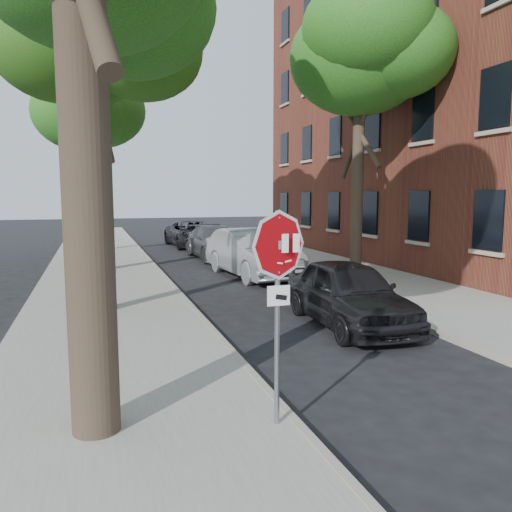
{
  "coord_description": "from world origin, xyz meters",
  "views": [
    {
      "loc": [
        -2.75,
        -5.45,
        2.9
      ],
      "look_at": [
        -0.59,
        1.14,
        2.05
      ],
      "focal_mm": 35.0,
      "sensor_mm": 36.0,
      "label": 1
    }
  ],
  "objects_px": {
    "tree_right": "(358,67)",
    "car_c": "(216,242)",
    "tree_mid_b": "(96,53)",
    "tree_far": "(89,107)",
    "car_d": "(193,234)",
    "apartment_building": "(470,91)",
    "stop_sign": "(278,276)",
    "car_a": "(348,293)",
    "car_b": "(252,253)"
  },
  "relations": [
    {
      "from": "stop_sign",
      "to": "car_a",
      "type": "bearing_deg",
      "value": 52.54
    },
    {
      "from": "tree_mid_b",
      "to": "tree_far",
      "type": "xyz_separation_m",
      "value": [
        -0.3,
        6.99,
        -0.78
      ]
    },
    {
      "from": "tree_right",
      "to": "car_b",
      "type": "xyz_separation_m",
      "value": [
        -3.38,
        1.21,
        -6.36
      ]
    },
    {
      "from": "tree_right",
      "to": "apartment_building",
      "type": "bearing_deg",
      "value": 25.87
    },
    {
      "from": "stop_sign",
      "to": "car_b",
      "type": "relative_size",
      "value": 0.5
    },
    {
      "from": "car_a",
      "to": "car_b",
      "type": "distance_m",
      "value": 7.04
    },
    {
      "from": "car_d",
      "to": "tree_far",
      "type": "bearing_deg",
      "value": -169.42
    },
    {
      "from": "tree_mid_b",
      "to": "car_b",
      "type": "height_order",
      "value": "tree_mid_b"
    },
    {
      "from": "stop_sign",
      "to": "car_b",
      "type": "distance_m",
      "value": 11.87
    },
    {
      "from": "tree_mid_b",
      "to": "car_b",
      "type": "relative_size",
      "value": 1.99
    },
    {
      "from": "apartment_building",
      "to": "tree_right",
      "type": "xyz_separation_m",
      "value": [
        -8.02,
        -3.89,
        -0.44
      ]
    },
    {
      "from": "car_b",
      "to": "car_c",
      "type": "height_order",
      "value": "car_b"
    },
    {
      "from": "tree_far",
      "to": "car_c",
      "type": "distance_m",
      "value": 9.41
    },
    {
      "from": "apartment_building",
      "to": "car_a",
      "type": "distance_m",
      "value": 16.5
    },
    {
      "from": "stop_sign",
      "to": "car_a",
      "type": "relative_size",
      "value": 0.61
    },
    {
      "from": "car_a",
      "to": "apartment_building",
      "type": "bearing_deg",
      "value": 43.55
    },
    {
      "from": "stop_sign",
      "to": "tree_right",
      "type": "xyz_separation_m",
      "value": [
        6.68,
        10.14,
        5.26
      ]
    },
    {
      "from": "car_b",
      "to": "stop_sign",
      "type": "bearing_deg",
      "value": -111.91
    },
    {
      "from": "stop_sign",
      "to": "tree_mid_b",
      "type": "height_order",
      "value": "tree_mid_b"
    },
    {
      "from": "apartment_building",
      "to": "tree_mid_b",
      "type": "distance_m",
      "value": 16.43
    },
    {
      "from": "car_d",
      "to": "car_b",
      "type": "bearing_deg",
      "value": -92.56
    },
    {
      "from": "tree_far",
      "to": "tree_right",
      "type": "distance_m",
      "value": 14.02
    },
    {
      "from": "apartment_building",
      "to": "tree_mid_b",
      "type": "bearing_deg",
      "value": 179.57
    },
    {
      "from": "car_a",
      "to": "car_c",
      "type": "relative_size",
      "value": 0.83
    },
    {
      "from": "tree_mid_b",
      "to": "car_d",
      "type": "height_order",
      "value": "tree_mid_b"
    },
    {
      "from": "apartment_building",
      "to": "car_d",
      "type": "relative_size",
      "value": 3.8
    },
    {
      "from": "car_d",
      "to": "stop_sign",
      "type": "bearing_deg",
      "value": -100.95
    },
    {
      "from": "tree_far",
      "to": "car_b",
      "type": "height_order",
      "value": "tree_far"
    },
    {
      "from": "tree_right",
      "to": "tree_far",
      "type": "bearing_deg",
      "value": 128.34
    },
    {
      "from": "tree_right",
      "to": "car_d",
      "type": "height_order",
      "value": "tree_right"
    },
    {
      "from": "tree_mid_b",
      "to": "stop_sign",
      "type": "bearing_deg",
      "value": -83.05
    },
    {
      "from": "stop_sign",
      "to": "car_d",
      "type": "xyz_separation_m",
      "value": [
        3.3,
        22.38,
        -1.21
      ]
    },
    {
      "from": "apartment_building",
      "to": "tree_far",
      "type": "xyz_separation_m",
      "value": [
        -16.72,
        7.11,
        -0.44
      ]
    },
    {
      "from": "tree_mid_b",
      "to": "tree_right",
      "type": "height_order",
      "value": "tree_mid_b"
    },
    {
      "from": "tree_mid_b",
      "to": "car_c",
      "type": "height_order",
      "value": "tree_mid_b"
    },
    {
      "from": "tree_right",
      "to": "car_c",
      "type": "xyz_separation_m",
      "value": [
        -3.38,
        6.7,
        -6.46
      ]
    },
    {
      "from": "tree_far",
      "to": "car_d",
      "type": "height_order",
      "value": "tree_far"
    },
    {
      "from": "car_b",
      "to": "car_d",
      "type": "distance_m",
      "value": 11.03
    },
    {
      "from": "car_a",
      "to": "car_b",
      "type": "relative_size",
      "value": 0.83
    },
    {
      "from": "car_a",
      "to": "tree_far",
      "type": "bearing_deg",
      "value": 110.65
    },
    {
      "from": "car_c",
      "to": "car_a",
      "type": "bearing_deg",
      "value": -91.76
    },
    {
      "from": "stop_sign",
      "to": "car_d",
      "type": "height_order",
      "value": "stop_sign"
    },
    {
      "from": "tree_right",
      "to": "car_d",
      "type": "xyz_separation_m",
      "value": [
        -3.38,
        12.24,
        -6.48
      ]
    },
    {
      "from": "stop_sign",
      "to": "tree_far",
      "type": "height_order",
      "value": "tree_far"
    },
    {
      "from": "stop_sign",
      "to": "car_c",
      "type": "height_order",
      "value": "stop_sign"
    },
    {
      "from": "car_c",
      "to": "car_d",
      "type": "distance_m",
      "value": 5.54
    },
    {
      "from": "tree_far",
      "to": "car_a",
      "type": "bearing_deg",
      "value": -72.45
    },
    {
      "from": "tree_far",
      "to": "car_d",
      "type": "relative_size",
      "value": 1.76
    },
    {
      "from": "car_b",
      "to": "car_c",
      "type": "distance_m",
      "value": 5.49
    },
    {
      "from": "tree_far",
      "to": "stop_sign",
      "type": "bearing_deg",
      "value": -84.54
    }
  ]
}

